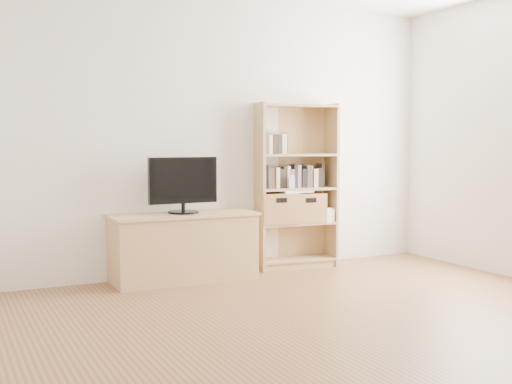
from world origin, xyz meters
TOP-DOWN VIEW (x-y plane):
  - floor at (0.00, 0.00)m, footprint 4.50×5.00m
  - back_wall at (0.00, 2.50)m, footprint 4.50×0.02m
  - tv_stand at (-0.50, 2.26)m, footprint 1.28×0.48m
  - bookshelf at (0.71, 2.36)m, footprint 0.84×0.36m
  - television at (-0.50, 2.26)m, footprint 0.64×0.06m
  - books_row_mid at (0.72, 2.37)m, footprint 0.76×0.21m
  - books_row_upper at (0.54, 2.39)m, footprint 0.42×0.18m
  - baby_monitor at (0.62, 2.27)m, footprint 0.06×0.05m
  - basket_left at (0.50, 2.37)m, footprint 0.39×0.34m
  - basket_right at (0.81, 2.34)m, footprint 0.38×0.33m
  - laptop at (0.68, 2.34)m, footprint 0.33×0.24m
  - magazine_stack at (0.99, 2.33)m, footprint 0.19×0.26m

SIDE VIEW (x-z plane):
  - floor at x=0.00m, z-range -0.01..0.01m
  - tv_stand at x=-0.50m, z-range 0.00..0.58m
  - magazine_stack at x=0.99m, z-range 0.45..0.57m
  - basket_right at x=0.81m, z-range 0.45..0.74m
  - basket_left at x=0.50m, z-range 0.45..0.75m
  - laptop at x=0.68m, z-range 0.75..0.77m
  - bookshelf at x=0.71m, z-range 0.00..1.63m
  - baby_monitor at x=0.62m, z-range 0.79..0.90m
  - television at x=-0.50m, z-range 0.61..1.11m
  - books_row_mid at x=0.72m, z-range 0.79..1.00m
  - books_row_upper at x=0.54m, z-range 1.13..1.35m
  - back_wall at x=0.00m, z-range 0.00..2.60m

